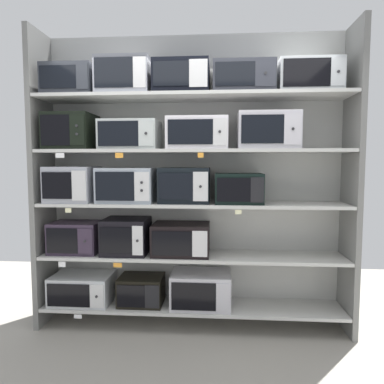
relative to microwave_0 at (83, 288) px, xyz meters
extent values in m
cube|color=#B2B2AD|center=(1.08, 0.25, 1.07)|extent=(3.06, 0.04, 2.82)
cube|color=slate|center=(-0.38, 0.00, 1.07)|extent=(0.05, 0.45, 2.82)
cube|color=slate|center=(2.54, 0.00, 1.07)|extent=(0.05, 0.45, 2.82)
cube|color=beige|center=(1.08, 0.00, -0.15)|extent=(2.86, 0.45, 0.03)
cube|color=#B9BEC2|center=(0.00, 0.00, 0.00)|extent=(0.58, 0.40, 0.27)
cube|color=black|center=(-0.06, -0.20, 0.00)|extent=(0.41, 0.01, 0.22)
cube|color=silver|center=(0.21, -0.20, 0.00)|extent=(0.13, 0.01, 0.22)
cylinder|color=#262628|center=(0.21, -0.21, 0.00)|extent=(0.02, 0.01, 0.02)
cube|color=black|center=(0.59, 0.00, 0.00)|extent=(0.42, 0.33, 0.27)
cube|color=black|center=(0.53, -0.17, 0.00)|extent=(0.27, 0.01, 0.21)
cube|color=black|center=(0.72, -0.17, 0.00)|extent=(0.13, 0.01, 0.22)
cube|color=#BAB8C0|center=(1.17, 0.00, 0.02)|extent=(0.57, 0.40, 0.32)
cube|color=black|center=(1.11, -0.20, 0.02)|extent=(0.41, 0.01, 0.26)
cube|color=#BAB8C0|center=(1.38, -0.20, 0.02)|extent=(0.13, 0.01, 0.26)
cube|color=white|center=(0.03, -0.22, -0.19)|extent=(0.07, 0.00, 0.04)
cube|color=beige|center=(1.08, 0.00, 0.35)|extent=(2.86, 0.45, 0.03)
cube|color=#312637|center=(-0.05, 0.00, 0.51)|extent=(0.47, 0.33, 0.30)
cube|color=black|center=(-0.12, -0.17, 0.51)|extent=(0.30, 0.01, 0.24)
cube|color=#312637|center=(0.10, -0.17, 0.51)|extent=(0.14, 0.01, 0.24)
cylinder|color=#262628|center=(0.10, -0.18, 0.51)|extent=(0.02, 0.01, 0.02)
cube|color=black|center=(0.45, 0.00, 0.53)|extent=(0.43, 0.39, 0.34)
cube|color=black|center=(0.40, -0.19, 0.53)|extent=(0.30, 0.01, 0.24)
cube|color=silver|center=(0.60, -0.19, 0.53)|extent=(0.10, 0.01, 0.27)
cylinder|color=#262628|center=(0.60, -0.20, 0.53)|extent=(0.02, 0.01, 0.02)
cube|color=black|center=(0.98, 0.00, 0.51)|extent=(0.54, 0.38, 0.30)
cube|color=black|center=(0.92, -0.19, 0.51)|extent=(0.37, 0.01, 0.22)
cube|color=silver|center=(1.17, -0.19, 0.51)|extent=(0.14, 0.01, 0.24)
cube|color=white|center=(-0.10, -0.22, 0.30)|extent=(0.07, 0.00, 0.05)
cube|color=orange|center=(0.42, -0.22, 0.31)|extent=(0.08, 0.00, 0.04)
cube|color=beige|center=(1.08, 0.00, 0.85)|extent=(2.86, 0.45, 0.03)
cube|color=#979AA5|center=(-0.07, 0.00, 1.03)|extent=(0.44, 0.42, 0.34)
cube|color=black|center=(-0.13, -0.21, 1.03)|extent=(0.28, 0.01, 0.24)
cube|color=silver|center=(0.07, -0.21, 1.03)|extent=(0.13, 0.01, 0.27)
cube|color=#97A1AE|center=(0.46, 0.00, 1.02)|extent=(0.52, 0.38, 0.33)
cube|color=black|center=(0.40, -0.19, 1.02)|extent=(0.36, 0.01, 0.26)
cube|color=silver|center=(0.65, -0.19, 1.02)|extent=(0.14, 0.01, 0.26)
cylinder|color=#262628|center=(0.65, -0.20, 0.99)|extent=(0.02, 0.01, 0.02)
cylinder|color=#262628|center=(0.65, -0.20, 1.06)|extent=(0.02, 0.01, 0.02)
cube|color=black|center=(1.01, 0.00, 1.03)|extent=(0.47, 0.35, 0.33)
cube|color=black|center=(0.95, -0.17, 1.03)|extent=(0.31, 0.01, 0.24)
cube|color=silver|center=(1.17, -0.17, 1.03)|extent=(0.13, 0.01, 0.26)
cylinder|color=#262628|center=(1.17, -0.18, 1.03)|extent=(0.02, 0.01, 0.02)
cube|color=black|center=(1.52, 0.00, 1.00)|extent=(0.44, 0.38, 0.28)
cube|color=black|center=(1.47, -0.19, 1.00)|extent=(0.29, 0.01, 0.21)
cube|color=black|center=(1.67, -0.19, 1.00)|extent=(0.12, 0.01, 0.22)
cube|color=beige|center=(-0.03, -0.22, 0.81)|extent=(0.06, 0.00, 0.04)
cube|color=beige|center=(1.51, -0.22, 0.81)|extent=(0.06, 0.00, 0.04)
cube|color=beige|center=(1.08, 0.00, 1.34)|extent=(2.86, 0.45, 0.03)
cube|color=black|center=(-0.07, 0.00, 1.53)|extent=(0.43, 0.40, 0.34)
cube|color=black|center=(-0.14, -0.20, 1.53)|extent=(0.27, 0.01, 0.27)
cube|color=black|center=(0.07, -0.20, 1.53)|extent=(0.14, 0.01, 0.27)
cylinder|color=#262628|center=(0.07, -0.21, 1.49)|extent=(0.02, 0.01, 0.02)
cylinder|color=#262628|center=(0.07, -0.21, 1.57)|extent=(0.02, 0.01, 0.02)
cube|color=#B3BBB8|center=(0.50, 0.00, 1.50)|extent=(0.54, 0.38, 0.27)
cube|color=black|center=(0.44, -0.19, 1.50)|extent=(0.37, 0.01, 0.22)
cube|color=#B3BBB8|center=(0.69, -0.19, 1.50)|extent=(0.14, 0.01, 0.22)
cylinder|color=#262628|center=(0.69, -0.20, 1.50)|extent=(0.02, 0.01, 0.02)
cube|color=silver|center=(1.14, 0.00, 1.51)|extent=(0.56, 0.39, 0.29)
cube|color=black|center=(1.08, -0.20, 1.51)|extent=(0.40, 0.01, 0.22)
cube|color=silver|center=(1.34, -0.19, 1.51)|extent=(0.13, 0.01, 0.23)
cylinder|color=#262628|center=(1.34, -0.20, 1.51)|extent=(0.02, 0.01, 0.02)
cube|color=silver|center=(1.78, 0.00, 1.53)|extent=(0.55, 0.38, 0.33)
cube|color=black|center=(1.71, -0.19, 1.53)|extent=(0.36, 0.01, 0.25)
cube|color=silver|center=(1.97, -0.19, 1.53)|extent=(0.15, 0.01, 0.27)
cylinder|color=#262628|center=(1.97, -0.20, 1.53)|extent=(0.02, 0.01, 0.02)
cube|color=white|center=(-0.09, -0.22, 1.30)|extent=(0.08, 0.00, 0.04)
cube|color=orange|center=(0.45, -0.22, 1.30)|extent=(0.07, 0.00, 0.05)
cube|color=orange|center=(1.18, -0.22, 1.30)|extent=(0.05, 0.00, 0.04)
cube|color=beige|center=(1.08, 0.00, 1.84)|extent=(2.86, 0.45, 0.03)
cube|color=#2D3037|center=(-0.05, 0.00, 2.00)|extent=(0.47, 0.39, 0.28)
cube|color=black|center=(-0.10, -0.20, 2.00)|extent=(0.34, 0.01, 0.20)
cube|color=#2D3037|center=(0.12, -0.19, 2.00)|extent=(0.11, 0.01, 0.22)
cube|color=#979BA6|center=(0.46, 0.00, 2.02)|extent=(0.49, 0.41, 0.33)
cube|color=black|center=(0.41, -0.21, 2.02)|extent=(0.35, 0.01, 0.26)
cube|color=silver|center=(0.64, -0.21, 2.02)|extent=(0.11, 0.01, 0.26)
cube|color=black|center=(0.99, 0.00, 2.01)|extent=(0.50, 0.42, 0.29)
cube|color=black|center=(0.92, -0.21, 2.01)|extent=(0.31, 0.01, 0.21)
cube|color=silver|center=(1.15, -0.21, 2.01)|extent=(0.16, 0.01, 0.23)
cube|color=#2C2E36|center=(1.55, 0.00, 2.00)|extent=(0.55, 0.39, 0.27)
cube|color=black|center=(1.47, -0.20, 2.00)|extent=(0.34, 0.01, 0.20)
cube|color=#2C2E36|center=(1.73, -0.20, 2.00)|extent=(0.17, 0.01, 0.22)
cylinder|color=#262628|center=(1.73, -0.21, 2.00)|extent=(0.02, 0.01, 0.02)
cube|color=#B5BBBE|center=(2.13, 0.00, 2.00)|extent=(0.55, 0.34, 0.29)
cube|color=black|center=(2.08, -0.17, 2.00)|extent=(0.40, 0.01, 0.24)
cube|color=#B5BBBE|center=(2.34, -0.17, 2.00)|extent=(0.12, 0.01, 0.23)
cylinder|color=#262628|center=(2.34, -0.18, 2.00)|extent=(0.02, 0.01, 0.02)
camera|label=1|loc=(1.33, -3.30, 1.24)|focal=33.00mm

